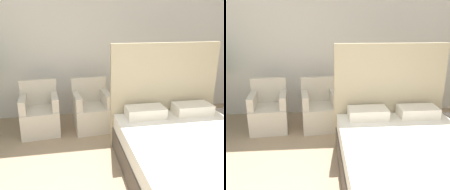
{
  "view_description": "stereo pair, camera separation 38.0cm",
  "coord_description": "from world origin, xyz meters",
  "views": [
    {
      "loc": [
        -0.48,
        -1.02,
        1.81
      ],
      "look_at": [
        0.19,
        2.55,
        0.67
      ],
      "focal_mm": 40.0,
      "sensor_mm": 36.0,
      "label": 1
    },
    {
      "loc": [
        -0.1,
        -1.07,
        1.81
      ],
      "look_at": [
        0.19,
        2.55,
        0.67
      ],
      "focal_mm": 40.0,
      "sensor_mm": 36.0,
      "label": 2
    }
  ],
  "objects": [
    {
      "name": "wall_back",
      "position": [
        0.0,
        3.62,
        1.45
      ],
      "size": [
        10.0,
        0.06,
        2.9
      ],
      "color": "silver",
      "rests_on": "ground_plane"
    },
    {
      "name": "armchair_near_window_right",
      "position": [
        -0.1,
        2.88,
        0.28
      ],
      "size": [
        0.64,
        0.63,
        0.83
      ],
      "rotation": [
        0.0,
        0.0,
        0.09
      ],
      "color": "beige",
      "rests_on": "ground_plane"
    },
    {
      "name": "armchair_near_window_left",
      "position": [
        -0.94,
        2.88,
        0.28
      ],
      "size": [
        0.64,
        0.63,
        0.83
      ],
      "rotation": [
        0.0,
        0.0,
        0.09
      ],
      "color": "beige",
      "rests_on": "ground_plane"
    },
    {
      "name": "bed",
      "position": [
        0.89,
        1.34,
        0.3
      ],
      "size": [
        1.56,
        1.97,
        1.48
      ],
      "color": "#4C4238",
      "rests_on": "ground_plane"
    }
  ]
}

